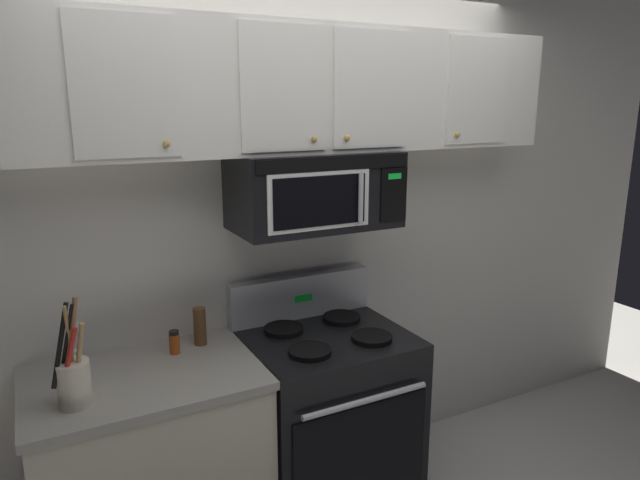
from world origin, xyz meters
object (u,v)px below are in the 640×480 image
stove_range (326,418)px  spice_jar (174,342)px  pepper_mill (200,326)px  utensil_crock_cream (73,376)px  over_range_microwave (315,190)px  salt_shaker (75,364)px

stove_range → spice_jar: size_ratio=10.70×
stove_range → spice_jar: stove_range is taller
pepper_mill → utensil_crock_cream: bearing=-150.3°
utensil_crock_cream → spice_jar: size_ratio=3.86×
utensil_crock_cream → stove_range: bearing=6.9°
stove_range → utensil_crock_cream: 1.24m
stove_range → pepper_mill: size_ratio=6.45×
over_range_microwave → salt_shaker: (-1.08, -0.02, -0.62)m
over_range_microwave → pepper_mill: (-0.55, 0.06, -0.59)m
stove_range → spice_jar: bearing=168.5°
stove_range → utensil_crock_cream: (-1.11, -0.13, 0.55)m
over_range_microwave → utensil_crock_cream: size_ratio=1.88×
over_range_microwave → utensil_crock_cream: 1.27m
over_range_microwave → salt_shaker: 1.25m
over_range_microwave → spice_jar: size_ratio=7.26×
spice_jar → utensil_crock_cream: bearing=-147.4°
salt_shaker → spice_jar: (0.40, 0.05, -0.01)m
stove_range → salt_shaker: size_ratio=9.41×
spice_jar → pepper_mill: bearing=18.6°
over_range_microwave → spice_jar: (-0.68, 0.02, -0.62)m
stove_range → salt_shaker: bearing=175.2°
utensil_crock_cream → spice_jar: (0.43, 0.27, -0.06)m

